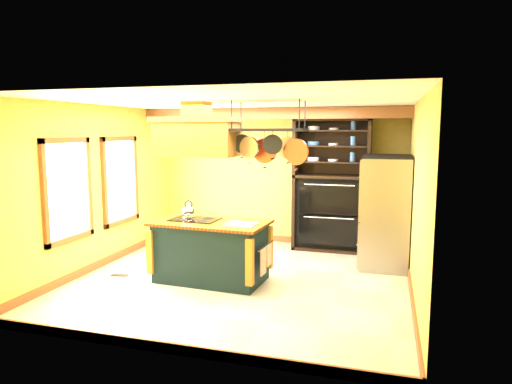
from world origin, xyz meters
The scene contains 15 objects.
floor centered at (0.00, 0.00, 0.00)m, with size 5.00×5.00×0.00m, color beige.
ceiling centered at (0.00, 0.00, 2.70)m, with size 5.00×5.00×0.00m, color white.
wall_back centered at (0.00, 2.50, 1.35)m, with size 5.00×0.02×2.70m, color #E2C052.
wall_front centered at (0.00, -2.50, 1.35)m, with size 5.00×0.02×2.70m, color #E2C052.
wall_left centered at (-2.50, 0.00, 1.35)m, with size 0.02×5.00×2.70m, color #E2C052.
wall_right centered at (2.50, 0.00, 1.35)m, with size 0.02×5.00×2.70m, color #E2C052.
ceiling_beam centered at (0.00, 1.70, 2.59)m, with size 5.00×0.15×0.20m, color #92572D.
window_near centered at (-2.47, -0.80, 1.40)m, with size 0.06×1.06×1.56m.
window_far centered at (-2.47, 0.60, 1.40)m, with size 0.06×1.06×1.56m.
kitchen_island centered at (-0.44, -0.19, 0.47)m, with size 1.78×1.06×1.11m.
range_hood centered at (-0.64, -0.19, 2.22)m, with size 1.26×0.71×0.80m.
pot_rack centered at (0.48, -0.19, 2.17)m, with size 1.17×0.53×0.89m.
refrigerator centered at (2.08, 1.30, 0.90)m, with size 0.80×0.94×1.84m.
hutch centered at (1.09, 2.23, 0.95)m, with size 1.42×0.64×2.52m.
floor_register centered at (-1.92, -0.39, 0.01)m, with size 0.28×0.12×0.01m, color black.
Camera 1 is at (2.11, -6.50, 2.28)m, focal length 32.00 mm.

